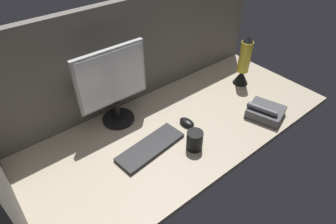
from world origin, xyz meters
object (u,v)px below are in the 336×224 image
(keyboard, at_px, (150,147))
(lava_lamp, at_px, (243,65))
(mug_black_travel, at_px, (195,140))
(mouse, at_px, (187,122))
(monitor, at_px, (113,84))
(desk_phone, at_px, (265,112))

(keyboard, bearing_deg, lava_lamp, 0.88)
(mug_black_travel, distance_m, lava_lamp, 0.71)
(mouse, relative_size, mug_black_travel, 0.92)
(monitor, xyz_separation_m, mouse, (0.28, -0.28, -0.22))
(desk_phone, bearing_deg, mug_black_travel, 171.63)
(monitor, xyz_separation_m, lava_lamp, (0.84, -0.19, -0.10))
(keyboard, xyz_separation_m, mouse, (0.27, 0.02, 0.01))
(keyboard, bearing_deg, monitor, 85.05)
(desk_phone, bearing_deg, keyboard, 162.67)
(keyboard, height_order, mug_black_travel, mug_black_travel)
(keyboard, height_order, lava_lamp, lava_lamp)
(mug_black_travel, relative_size, desk_phone, 0.45)
(monitor, relative_size, keyboard, 1.19)
(monitor, height_order, mug_black_travel, monitor)
(mouse, height_order, lava_lamp, lava_lamp)
(monitor, distance_m, mug_black_travel, 0.51)
(monitor, bearing_deg, keyboard, -88.30)
(desk_phone, bearing_deg, lava_lamp, 62.34)
(desk_phone, bearing_deg, mouse, 150.40)
(keyboard, relative_size, desk_phone, 1.59)
(mouse, bearing_deg, desk_phone, -35.53)
(mouse, xyz_separation_m, mug_black_travel, (-0.09, -0.16, 0.04))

